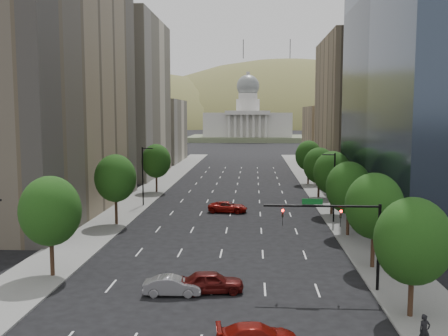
% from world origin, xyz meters
% --- Properties ---
extents(sidewalk_left, '(6.00, 200.00, 0.15)m').
position_xyz_m(sidewalk_left, '(-15.50, 60.00, 0.07)').
color(sidewalk_left, slate).
rests_on(sidewalk_left, ground).
extents(sidewalk_right, '(6.00, 200.00, 0.15)m').
position_xyz_m(sidewalk_right, '(15.50, 60.00, 0.07)').
color(sidewalk_right, slate).
rests_on(sidewalk_right, ground).
extents(midrise_cream_left, '(14.00, 30.00, 35.00)m').
position_xyz_m(midrise_cream_left, '(-25.00, 103.00, 17.50)').
color(midrise_cream_left, beige).
rests_on(midrise_cream_left, ground).
extents(filler_left, '(14.00, 26.00, 18.00)m').
position_xyz_m(filler_left, '(-25.00, 136.00, 9.00)').
color(filler_left, beige).
rests_on(filler_left, ground).
extents(parking_tan_right, '(14.00, 30.00, 30.00)m').
position_xyz_m(parking_tan_right, '(25.00, 100.00, 15.00)').
color(parking_tan_right, '#8C7759').
rests_on(parking_tan_right, ground).
extents(filler_right, '(14.00, 26.00, 16.00)m').
position_xyz_m(filler_right, '(25.00, 133.00, 8.00)').
color(filler_right, '#8C7759').
rests_on(filler_right, ground).
extents(tree_right_0, '(5.20, 5.20, 8.39)m').
position_xyz_m(tree_right_0, '(14.00, 25.00, 5.39)').
color(tree_right_0, '#382316').
rests_on(tree_right_0, ground).
extents(tree_right_1, '(5.20, 5.20, 8.75)m').
position_xyz_m(tree_right_1, '(14.00, 36.00, 5.75)').
color(tree_right_1, '#382316').
rests_on(tree_right_1, ground).
extents(tree_right_2, '(5.20, 5.20, 8.61)m').
position_xyz_m(tree_right_2, '(14.00, 48.00, 5.60)').
color(tree_right_2, '#382316').
rests_on(tree_right_2, ground).
extents(tree_right_3, '(5.20, 5.20, 8.89)m').
position_xyz_m(tree_right_3, '(14.00, 60.00, 5.89)').
color(tree_right_3, '#382316').
rests_on(tree_right_3, ground).
extents(tree_right_4, '(5.20, 5.20, 8.46)m').
position_xyz_m(tree_right_4, '(14.00, 74.00, 5.46)').
color(tree_right_4, '#382316').
rests_on(tree_right_4, ground).
extents(tree_right_5, '(5.20, 5.20, 8.75)m').
position_xyz_m(tree_right_5, '(14.00, 90.00, 5.75)').
color(tree_right_5, '#382316').
rests_on(tree_right_5, ground).
extents(tree_left_0, '(5.20, 5.20, 8.75)m').
position_xyz_m(tree_left_0, '(-14.00, 32.00, 5.75)').
color(tree_left_0, '#382316').
rests_on(tree_left_0, ground).
extents(tree_left_1, '(5.20, 5.20, 8.97)m').
position_xyz_m(tree_left_1, '(-14.00, 52.00, 5.96)').
color(tree_left_1, '#382316').
rests_on(tree_left_1, ground).
extents(tree_left_2, '(5.20, 5.20, 8.68)m').
position_xyz_m(tree_left_2, '(-14.00, 78.00, 5.68)').
color(tree_left_2, '#382316').
rests_on(tree_left_2, ground).
extents(streetlight_rn, '(1.70, 0.20, 9.00)m').
position_xyz_m(streetlight_rn, '(13.44, 55.00, 4.84)').
color(streetlight_rn, black).
rests_on(streetlight_rn, ground).
extents(streetlight_ln, '(1.70, 0.20, 9.00)m').
position_xyz_m(streetlight_ln, '(-13.44, 65.00, 4.84)').
color(streetlight_ln, black).
rests_on(streetlight_ln, ground).
extents(traffic_signal, '(9.12, 0.40, 7.38)m').
position_xyz_m(traffic_signal, '(10.53, 30.00, 5.17)').
color(traffic_signal, black).
rests_on(traffic_signal, ground).
extents(capitol, '(60.00, 40.00, 35.20)m').
position_xyz_m(capitol, '(0.00, 249.71, 8.58)').
color(capitol, '#596647').
rests_on(capitol, ground).
extents(foothills, '(720.00, 413.00, 263.00)m').
position_xyz_m(foothills, '(34.67, 599.39, -37.78)').
color(foothills, olive).
rests_on(foothills, ground).
extents(car_red_near, '(5.19, 2.65, 1.44)m').
position_xyz_m(car_red_near, '(3.50, 19.98, 0.72)').
color(car_red_near, maroon).
rests_on(car_red_near, ground).
extents(car_maroon, '(5.24, 2.66, 1.71)m').
position_xyz_m(car_maroon, '(-0.03, 29.06, 0.86)').
color(car_maroon, '#490D0C').
rests_on(car_maroon, ground).
extents(car_silver, '(4.53, 1.73, 1.47)m').
position_xyz_m(car_silver, '(-3.00, 28.33, 0.74)').
color(car_silver, gray).
rests_on(car_silver, ground).
extents(car_red_far, '(5.76, 3.08, 1.54)m').
position_xyz_m(car_red_far, '(-0.44, 61.06, 0.77)').
color(car_red_far, maroon).
rests_on(car_red_far, ground).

